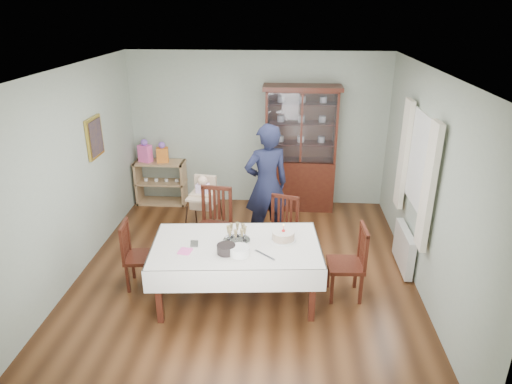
# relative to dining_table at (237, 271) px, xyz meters

# --- Properties ---
(floor) EXTENTS (5.00, 5.00, 0.00)m
(floor) POSITION_rel_dining_table_xyz_m (0.06, 0.57, -0.38)
(floor) COLOR #593319
(floor) RESTS_ON ground
(room_shell) EXTENTS (5.00, 5.00, 5.00)m
(room_shell) POSITION_rel_dining_table_xyz_m (0.06, 1.10, 1.32)
(room_shell) COLOR #9EAA99
(room_shell) RESTS_ON floor
(dining_table) EXTENTS (2.09, 1.32, 0.76)m
(dining_table) POSITION_rel_dining_table_xyz_m (0.00, 0.00, 0.00)
(dining_table) COLOR #431E10
(dining_table) RESTS_ON floor
(china_cabinet) EXTENTS (1.30, 0.48, 2.18)m
(china_cabinet) POSITION_rel_dining_table_xyz_m (0.81, 2.83, 0.74)
(china_cabinet) COLOR #431E10
(china_cabinet) RESTS_ON floor
(sideboard) EXTENTS (0.90, 0.38, 0.80)m
(sideboard) POSITION_rel_dining_table_xyz_m (-1.69, 2.85, 0.02)
(sideboard) COLOR tan
(sideboard) RESTS_ON floor
(picture_frame) EXTENTS (0.04, 0.48, 0.58)m
(picture_frame) POSITION_rel_dining_table_xyz_m (-2.16, 1.37, 1.27)
(picture_frame) COLOR gold
(picture_frame) RESTS_ON room_shell
(window) EXTENTS (0.04, 1.02, 1.22)m
(window) POSITION_rel_dining_table_xyz_m (2.28, 0.87, 1.17)
(window) COLOR white
(window) RESTS_ON room_shell
(curtain_left) EXTENTS (0.07, 0.30, 1.55)m
(curtain_left) POSITION_rel_dining_table_xyz_m (2.22, 0.25, 1.07)
(curtain_left) COLOR silver
(curtain_left) RESTS_ON room_shell
(curtain_right) EXTENTS (0.07, 0.30, 1.55)m
(curtain_right) POSITION_rel_dining_table_xyz_m (2.22, 1.49, 1.07)
(curtain_right) COLOR silver
(curtain_right) RESTS_ON room_shell
(radiator) EXTENTS (0.10, 0.80, 0.55)m
(radiator) POSITION_rel_dining_table_xyz_m (2.22, 0.87, -0.08)
(radiator) COLOR white
(radiator) RESTS_ON floor
(chair_far_left) EXTENTS (0.52, 0.52, 1.04)m
(chair_far_left) POSITION_rel_dining_table_xyz_m (-0.43, 0.95, -0.08)
(chair_far_left) COLOR #431E10
(chair_far_left) RESTS_ON floor
(chair_far_right) EXTENTS (0.52, 0.52, 0.94)m
(chair_far_right) POSITION_rel_dining_table_xyz_m (0.52, 0.96, -0.11)
(chair_far_right) COLOR #431E10
(chair_far_right) RESTS_ON floor
(chair_end_left) EXTENTS (0.44, 0.44, 0.89)m
(chair_end_left) POSITION_rel_dining_table_xyz_m (-1.26, 0.20, -0.12)
(chair_end_left) COLOR #431E10
(chair_end_left) RESTS_ON floor
(chair_end_right) EXTENTS (0.45, 0.45, 0.95)m
(chair_end_right) POSITION_rel_dining_table_xyz_m (1.35, 0.16, -0.10)
(chair_end_right) COLOR #431E10
(chair_end_right) RESTS_ON floor
(woman) EXTENTS (0.80, 0.67, 1.86)m
(woman) POSITION_rel_dining_table_xyz_m (0.29, 1.52, 0.54)
(woman) COLOR black
(woman) RESTS_ON floor
(high_chair) EXTENTS (0.53, 0.53, 1.04)m
(high_chair) POSITION_rel_dining_table_xyz_m (-0.67, 1.52, 0.02)
(high_chair) COLOR black
(high_chair) RESTS_ON floor
(champagne_tray) EXTENTS (0.33, 0.33, 0.20)m
(champagne_tray) POSITION_rel_dining_table_xyz_m (-0.00, 0.09, 0.44)
(champagne_tray) COLOR silver
(champagne_tray) RESTS_ON dining_table
(birthday_cake) EXTENTS (0.32, 0.32, 0.22)m
(birthday_cake) POSITION_rel_dining_table_xyz_m (0.56, 0.15, 0.43)
(birthday_cake) COLOR white
(birthday_cake) RESTS_ON dining_table
(plate_stack_dark) EXTENTS (0.28, 0.28, 0.10)m
(plate_stack_dark) POSITION_rel_dining_table_xyz_m (-0.09, -0.21, 0.43)
(plate_stack_dark) COLOR black
(plate_stack_dark) RESTS_ON dining_table
(plate_stack_white) EXTENTS (0.24, 0.24, 0.10)m
(plate_stack_white) POSITION_rel_dining_table_xyz_m (0.07, -0.24, 0.43)
(plate_stack_white) COLOR white
(plate_stack_white) RESTS_ON dining_table
(napkin_stack) EXTENTS (0.16, 0.16, 0.02)m
(napkin_stack) POSITION_rel_dining_table_xyz_m (-0.57, -0.22, 0.39)
(napkin_stack) COLOR #FF5DB5
(napkin_stack) RESTS_ON dining_table
(cutlery) EXTENTS (0.14, 0.19, 0.01)m
(cutlery) POSITION_rel_dining_table_xyz_m (-0.53, -0.03, 0.38)
(cutlery) COLOR silver
(cutlery) RESTS_ON dining_table
(cake_knife) EXTENTS (0.25, 0.23, 0.01)m
(cake_knife) POSITION_rel_dining_table_xyz_m (0.35, -0.23, 0.38)
(cake_knife) COLOR silver
(cake_knife) RESTS_ON dining_table
(gift_bag_pink) EXTENTS (0.26, 0.22, 0.41)m
(gift_bag_pink) POSITION_rel_dining_table_xyz_m (-1.93, 2.83, 0.60)
(gift_bag_pink) COLOR #FF5DB5
(gift_bag_pink) RESTS_ON sideboard
(gift_bag_orange) EXTENTS (0.22, 0.18, 0.37)m
(gift_bag_orange) POSITION_rel_dining_table_xyz_m (-1.62, 2.83, 0.58)
(gift_bag_orange) COLOR orange
(gift_bag_orange) RESTS_ON sideboard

